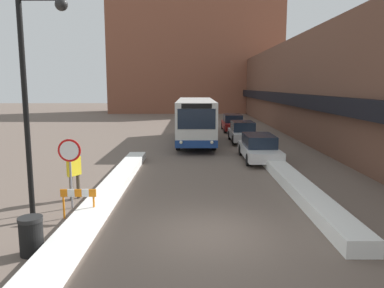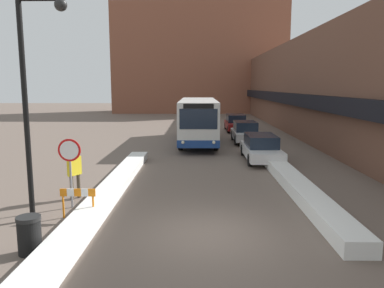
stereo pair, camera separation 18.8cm
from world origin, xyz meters
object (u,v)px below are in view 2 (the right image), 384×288
object	(u,v)px
stop_sign	(70,158)
construction_barricade	(78,197)
parked_car_middle	(245,132)
street_lamp	(33,86)
parked_car_back	(236,123)
parked_car_front	(261,148)
pedestrian	(74,170)
trash_bin	(29,235)
city_bus	(198,119)

from	to	relation	value
stop_sign	construction_barricade	distance (m)	1.54
parked_car_middle	street_lamp	size ratio (longest dim) A/B	0.65
parked_car_back	construction_barricade	distance (m)	23.98
parked_car_front	pedestrian	distance (m)	10.76
parked_car_front	parked_car_back	bearing A→B (deg)	90.00
stop_sign	trash_bin	distance (m)	3.72
city_bus	construction_barricade	xyz separation A→B (m)	(-3.77, -15.75, -1.04)
city_bus	parked_car_back	bearing A→B (deg)	64.12
pedestrian	construction_barricade	distance (m)	2.18
stop_sign	parked_car_middle	bearing A→B (deg)	62.72
street_lamp	trash_bin	world-z (taller)	street_lamp
parked_car_back	pedestrian	world-z (taller)	pedestrian
trash_bin	pedestrian	bearing A→B (deg)	94.28
parked_car_back	trash_bin	world-z (taller)	parked_car_back
stop_sign	trash_bin	size ratio (longest dim) A/B	2.48
parked_car_front	trash_bin	world-z (taller)	parked_car_front
parked_car_front	stop_sign	size ratio (longest dim) A/B	2.03
trash_bin	construction_barricade	world-z (taller)	trash_bin
parked_car_front	pedestrian	xyz separation A→B (m)	(-7.96, -7.23, 0.37)
stop_sign	street_lamp	xyz separation A→B (m)	(-0.55, -1.18, 2.38)
parked_car_front	parked_car_middle	bearing A→B (deg)	90.00
pedestrian	street_lamp	bearing A→B (deg)	-157.69
parked_car_front	street_lamp	bearing A→B (deg)	-131.38
parked_car_back	pedestrian	xyz separation A→B (m)	(-7.96, -20.86, 0.33)
parked_car_middle	stop_sign	xyz separation A→B (m)	(-7.76, -15.04, 0.95)
city_bus	construction_barricade	size ratio (longest dim) A/B	9.70
parked_car_middle	pedestrian	bearing A→B (deg)	-119.58
parked_car_back	street_lamp	xyz separation A→B (m)	(-8.31, -23.05, 3.34)
parked_car_middle	construction_barricade	world-z (taller)	parked_car_middle
parked_car_back	trash_bin	distance (m)	26.50
stop_sign	street_lamp	world-z (taller)	street_lamp
parked_car_front	parked_car_back	xyz separation A→B (m)	(0.00, 13.62, 0.04)
parked_car_front	trash_bin	bearing A→B (deg)	-122.96
street_lamp	construction_barricade	bearing A→B (deg)	9.70
pedestrian	trash_bin	distance (m)	4.58
city_bus	trash_bin	xyz separation A→B (m)	(-4.17, -18.27, -1.23)
parked_car_back	city_bus	bearing A→B (deg)	-115.88
city_bus	street_lamp	distance (m)	16.83
city_bus	parked_car_front	xyz separation A→B (m)	(3.45, -6.51, -0.99)
parked_car_back	construction_barricade	bearing A→B (deg)	-107.53
parked_car_back	parked_car_front	bearing A→B (deg)	-90.00
stop_sign	construction_barricade	xyz separation A→B (m)	(0.54, -0.99, -1.05)
stop_sign	pedestrian	distance (m)	1.21
street_lamp	trash_bin	xyz separation A→B (m)	(0.68, -2.33, -3.62)
parked_car_middle	street_lamp	world-z (taller)	street_lamp
parked_car_middle	city_bus	bearing A→B (deg)	-175.30
stop_sign	trash_bin	world-z (taller)	stop_sign
parked_car_front	trash_bin	size ratio (longest dim) A/B	5.05
parked_car_back	construction_barricade	size ratio (longest dim) A/B	4.20
pedestrian	trash_bin	bearing A→B (deg)	-144.48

